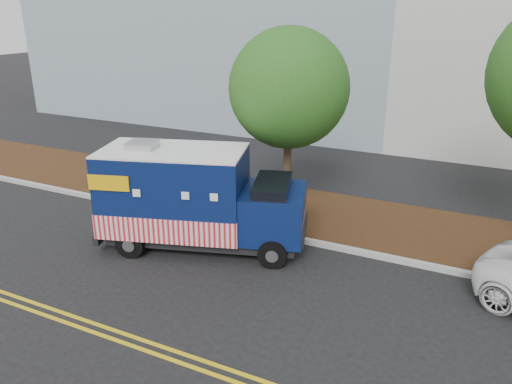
% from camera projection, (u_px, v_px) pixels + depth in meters
% --- Properties ---
extents(ground, '(120.00, 120.00, 0.00)m').
position_uv_depth(ground, '(221.00, 248.00, 14.55)').
color(ground, black).
rests_on(ground, ground).
extents(curb, '(120.00, 0.18, 0.15)m').
position_uv_depth(curb, '(243.00, 228.00, 15.70)').
color(curb, '#9E9E99').
rests_on(curb, ground).
extents(mulch_strip, '(120.00, 4.00, 0.15)m').
position_uv_depth(mulch_strip, '(270.00, 205.00, 17.47)').
color(mulch_strip, black).
rests_on(mulch_strip, ground).
extents(centerline_near, '(120.00, 0.10, 0.01)m').
position_uv_depth(centerline_near, '(119.00, 332.00, 10.80)').
color(centerline_near, gold).
rests_on(centerline_near, ground).
extents(centerline_far, '(120.00, 0.10, 0.01)m').
position_uv_depth(centerline_far, '(111.00, 338.00, 10.59)').
color(centerline_far, gold).
rests_on(centerline_far, ground).
extents(tree_b, '(3.74, 3.74, 6.12)m').
position_uv_depth(tree_b, '(289.00, 89.00, 15.39)').
color(tree_b, '#38281C').
rests_on(tree_b, ground).
extents(sign_post, '(0.06, 0.06, 2.40)m').
position_uv_depth(sign_post, '(182.00, 179.00, 16.72)').
color(sign_post, '#473828').
rests_on(sign_post, ground).
extents(food_truck, '(6.24, 3.77, 3.10)m').
position_uv_depth(food_truck, '(193.00, 201.00, 14.25)').
color(food_truck, black).
rests_on(food_truck, ground).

